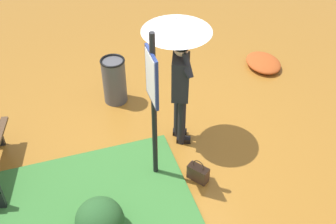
% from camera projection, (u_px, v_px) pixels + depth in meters
% --- Properties ---
extents(ground_plane, '(18.00, 18.00, 0.00)m').
position_uv_depth(ground_plane, '(170.00, 144.00, 6.55)').
color(ground_plane, '#9E6623').
extents(person_with_umbrella, '(0.96, 0.96, 2.04)m').
position_uv_depth(person_with_umbrella, '(178.00, 52.00, 5.70)').
color(person_with_umbrella, black).
rests_on(person_with_umbrella, ground_plane).
extents(info_sign_post, '(0.44, 0.07, 2.30)m').
position_uv_depth(info_sign_post, '(153.00, 94.00, 5.16)').
color(info_sign_post, black).
rests_on(info_sign_post, ground_plane).
extents(handbag, '(0.32, 0.29, 0.37)m').
position_uv_depth(handbag, '(198.00, 173.00, 5.92)').
color(handbag, '#4C3323').
rests_on(handbag, ground_plane).
extents(trash_bin, '(0.42, 0.42, 0.83)m').
position_uv_depth(trash_bin, '(114.00, 80.00, 7.13)').
color(trash_bin, '#4C4C51').
rests_on(trash_bin, ground_plane).
extents(shrub_cluster, '(0.66, 0.60, 0.54)m').
position_uv_depth(shrub_cluster, '(101.00, 218.00, 5.18)').
color(shrub_cluster, '#285628').
rests_on(shrub_cluster, ground_plane).
extents(leaf_pile_by_bench, '(0.79, 0.63, 0.17)m').
position_uv_depth(leaf_pile_by_bench, '(263.00, 63.00, 8.15)').
color(leaf_pile_by_bench, '#B74C1E').
rests_on(leaf_pile_by_bench, ground_plane).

